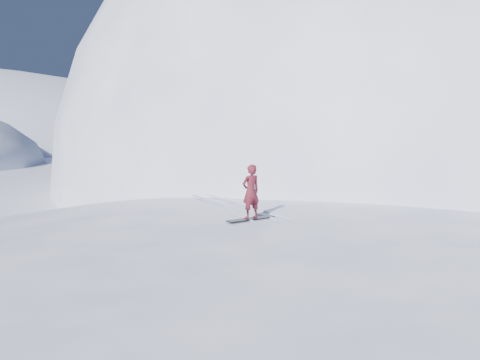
# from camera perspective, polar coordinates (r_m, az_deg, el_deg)

# --- Properties ---
(ground) EXTENTS (400.00, 400.00, 0.00)m
(ground) POSITION_cam_1_polar(r_m,az_deg,el_deg) (13.28, 10.06, -16.80)
(ground) COLOR white
(ground) RESTS_ON ground
(near_ridge) EXTENTS (36.00, 28.00, 4.80)m
(near_ridge) POSITION_cam_1_polar(r_m,az_deg,el_deg) (16.19, 7.89, -12.36)
(near_ridge) COLOR white
(near_ridge) RESTS_ON ground
(summit_peak) EXTENTS (60.00, 56.00, 56.00)m
(summit_peak) POSITION_cam_1_polar(r_m,az_deg,el_deg) (46.40, 18.01, -0.07)
(summit_peak) COLOR white
(summit_peak) RESTS_ON ground
(peak_shoulder) EXTENTS (28.00, 24.00, 18.00)m
(peak_shoulder) POSITION_cam_1_polar(r_m,az_deg,el_deg) (34.93, 8.26, -1.97)
(peak_shoulder) COLOR white
(peak_shoulder) RESTS_ON ground
(wind_bumps) EXTENTS (16.00, 14.40, 1.00)m
(wind_bumps) POSITION_cam_1_polar(r_m,az_deg,el_deg) (14.81, 3.97, -14.17)
(wind_bumps) COLOR white
(wind_bumps) RESTS_ON ground
(snowboard) EXTENTS (1.67, 0.70, 0.03)m
(snowboard) POSITION_cam_1_polar(r_m,az_deg,el_deg) (14.40, 1.32, -4.74)
(snowboard) COLOR black
(snowboard) RESTS_ON near_ridge
(snowboarder) EXTENTS (0.68, 0.53, 1.66)m
(snowboarder) POSITION_cam_1_polar(r_m,az_deg,el_deg) (14.26, 1.33, -1.42)
(snowboarder) COLOR maroon
(snowboarder) RESTS_ON snowboard
(board_tracks) EXTENTS (1.89, 5.99, 0.04)m
(board_tracks) POSITION_cam_1_polar(r_m,az_deg,el_deg) (16.59, -0.96, -3.17)
(board_tracks) COLOR silver
(board_tracks) RESTS_ON ground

